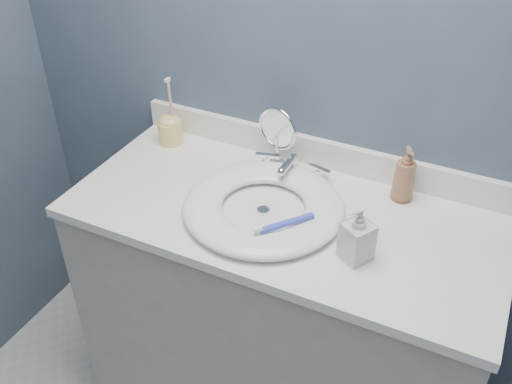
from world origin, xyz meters
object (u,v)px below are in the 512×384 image
Objects in this scene: toothbrush_holder at (170,128)px; soap_bottle_amber at (405,174)px; makeup_mirror at (277,136)px; soap_bottle_clear at (358,233)px.

soap_bottle_amber is at bearing 1.44° from toothbrush_holder.
toothbrush_holder reaches higher than makeup_mirror.
toothbrush_holder is (-0.73, 0.28, -0.02)m from soap_bottle_clear.
toothbrush_holder is at bearing 150.96° from soap_bottle_amber.
toothbrush_holder is at bearing -170.04° from soap_bottle_clear.
makeup_mirror is 0.46m from soap_bottle_clear.
soap_bottle_amber is at bearing 113.04° from soap_bottle_clear.
soap_bottle_amber is 1.09× the size of soap_bottle_clear.
makeup_mirror is 1.23× the size of soap_bottle_amber.
toothbrush_holder reaches higher than soap_bottle_amber.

